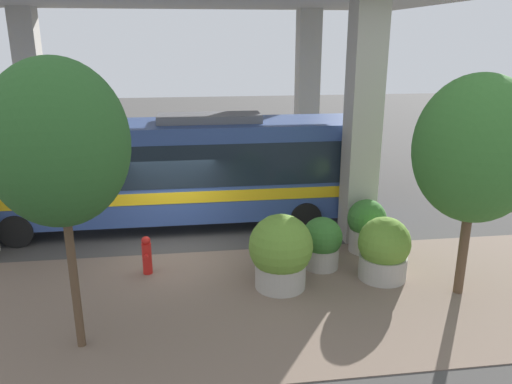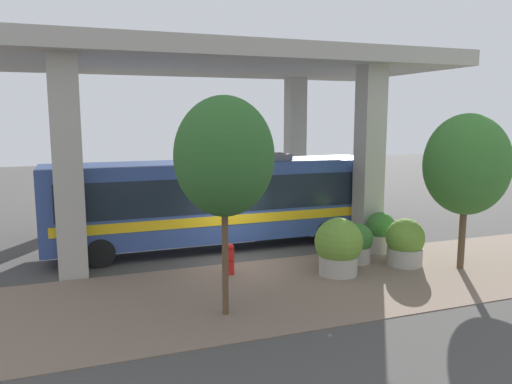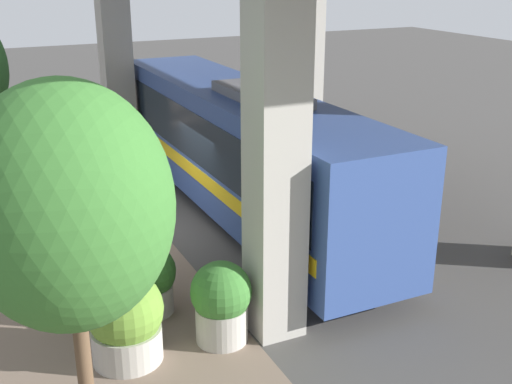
{
  "view_description": "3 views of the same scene",
  "coord_description": "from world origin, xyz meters",
  "px_view_note": "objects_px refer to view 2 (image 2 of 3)",
  "views": [
    {
      "loc": [
        -13.38,
        -0.53,
        5.96
      ],
      "look_at": [
        0.31,
        -2.38,
        1.67
      ],
      "focal_mm": 35.0,
      "sensor_mm": 36.0,
      "label": 1
    },
    {
      "loc": [
        -16.29,
        5.33,
        5.18
      ],
      "look_at": [
        0.21,
        -0.7,
        2.49
      ],
      "focal_mm": 35.0,
      "sensor_mm": 36.0,
      "label": 2
    },
    {
      "loc": [
        -4.36,
        -14.89,
        6.59
      ],
      "look_at": [
        1.37,
        -2.94,
        1.77
      ],
      "focal_mm": 45.0,
      "sensor_mm": 36.0,
      "label": 3
    }
  ],
  "objects_px": {
    "bus": "(218,198)",
    "fire_hydrant": "(231,259)",
    "planter_middle": "(357,243)",
    "street_tree_far": "(224,157)",
    "planter_back": "(339,247)",
    "planter_extra": "(405,243)",
    "planter_front": "(380,232)",
    "street_tree_near": "(467,165)"
  },
  "relations": [
    {
      "from": "street_tree_near",
      "to": "fire_hydrant",
      "type": "bearing_deg",
      "value": 74.83
    },
    {
      "from": "fire_hydrant",
      "to": "street_tree_near",
      "type": "xyz_separation_m",
      "value": [
        -2.05,
        -7.58,
        3.04
      ]
    },
    {
      "from": "planter_middle",
      "to": "planter_extra",
      "type": "relative_size",
      "value": 0.86
    },
    {
      "from": "planter_middle",
      "to": "planter_back",
      "type": "xyz_separation_m",
      "value": [
        -0.94,
        1.29,
        0.22
      ]
    },
    {
      "from": "street_tree_far",
      "to": "bus",
      "type": "bearing_deg",
      "value": -14.23
    },
    {
      "from": "planter_back",
      "to": "fire_hydrant",
      "type": "bearing_deg",
      "value": 70.38
    },
    {
      "from": "planter_front",
      "to": "planter_middle",
      "type": "xyz_separation_m",
      "value": [
        -0.89,
        1.55,
        -0.08
      ]
    },
    {
      "from": "fire_hydrant",
      "to": "planter_back",
      "type": "relative_size",
      "value": 0.56
    },
    {
      "from": "planter_middle",
      "to": "planter_extra",
      "type": "bearing_deg",
      "value": -120.49
    },
    {
      "from": "bus",
      "to": "planter_back",
      "type": "bearing_deg",
      "value": -149.65
    },
    {
      "from": "planter_middle",
      "to": "bus",
      "type": "bearing_deg",
      "value": 47.11
    },
    {
      "from": "street_tree_far",
      "to": "planter_middle",
      "type": "bearing_deg",
      "value": -63.42
    },
    {
      "from": "planter_back",
      "to": "planter_extra",
      "type": "xyz_separation_m",
      "value": [
        0.12,
        -2.69,
        -0.14
      ]
    },
    {
      "from": "fire_hydrant",
      "to": "street_tree_far",
      "type": "bearing_deg",
      "value": 160.55
    },
    {
      "from": "bus",
      "to": "fire_hydrant",
      "type": "distance_m",
      "value": 3.84
    },
    {
      "from": "planter_front",
      "to": "planter_back",
      "type": "distance_m",
      "value": 3.38
    },
    {
      "from": "planter_front",
      "to": "planter_back",
      "type": "xyz_separation_m",
      "value": [
        -1.83,
        2.84,
        0.14
      ]
    },
    {
      "from": "fire_hydrant",
      "to": "planter_extra",
      "type": "height_order",
      "value": "planter_extra"
    },
    {
      "from": "planter_extra",
      "to": "street_tree_far",
      "type": "bearing_deg",
      "value": 105.98
    },
    {
      "from": "planter_front",
      "to": "street_tree_near",
      "type": "height_order",
      "value": "street_tree_near"
    },
    {
      "from": "fire_hydrant",
      "to": "planter_front",
      "type": "relative_size",
      "value": 0.67
    },
    {
      "from": "street_tree_near",
      "to": "street_tree_far",
      "type": "distance_m",
      "value": 8.76
    },
    {
      "from": "street_tree_far",
      "to": "planter_front",
      "type": "bearing_deg",
      "value": -62.73
    },
    {
      "from": "planter_middle",
      "to": "planter_extra",
      "type": "xyz_separation_m",
      "value": [
        -0.82,
        -1.4,
        0.08
      ]
    },
    {
      "from": "fire_hydrant",
      "to": "planter_middle",
      "type": "bearing_deg",
      "value": -93.06
    },
    {
      "from": "fire_hydrant",
      "to": "planter_front",
      "type": "bearing_deg",
      "value": -84.09
    },
    {
      "from": "planter_front",
      "to": "planter_extra",
      "type": "height_order",
      "value": "planter_extra"
    },
    {
      "from": "bus",
      "to": "planter_front",
      "type": "bearing_deg",
      "value": -117.17
    },
    {
      "from": "planter_front",
      "to": "street_tree_near",
      "type": "bearing_deg",
      "value": -152.4
    },
    {
      "from": "planter_back",
      "to": "street_tree_near",
      "type": "xyz_separation_m",
      "value": [
        -0.87,
        -4.25,
        2.63
      ]
    },
    {
      "from": "bus",
      "to": "street_tree_far",
      "type": "height_order",
      "value": "street_tree_far"
    },
    {
      "from": "street_tree_near",
      "to": "planter_middle",
      "type": "bearing_deg",
      "value": 58.55
    },
    {
      "from": "planter_middle",
      "to": "street_tree_near",
      "type": "distance_m",
      "value": 4.49
    },
    {
      "from": "planter_back",
      "to": "bus",
      "type": "bearing_deg",
      "value": 30.35
    },
    {
      "from": "planter_extra",
      "to": "street_tree_near",
      "type": "xyz_separation_m",
      "value": [
        -0.98,
        -1.56,
        2.77
      ]
    },
    {
      "from": "planter_extra",
      "to": "planter_middle",
      "type": "bearing_deg",
      "value": 59.51
    },
    {
      "from": "fire_hydrant",
      "to": "planter_extra",
      "type": "bearing_deg",
      "value": -100.08
    },
    {
      "from": "planter_middle",
      "to": "planter_extra",
      "type": "height_order",
      "value": "planter_extra"
    },
    {
      "from": "planter_extra",
      "to": "bus",
      "type": "bearing_deg",
      "value": 49.92
    },
    {
      "from": "fire_hydrant",
      "to": "planter_back",
      "type": "bearing_deg",
      "value": -109.62
    },
    {
      "from": "bus",
      "to": "fire_hydrant",
      "type": "relative_size",
      "value": 12.23
    },
    {
      "from": "fire_hydrant",
      "to": "planter_back",
      "type": "xyz_separation_m",
      "value": [
        -1.19,
        -3.33,
        0.41
      ]
    }
  ]
}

